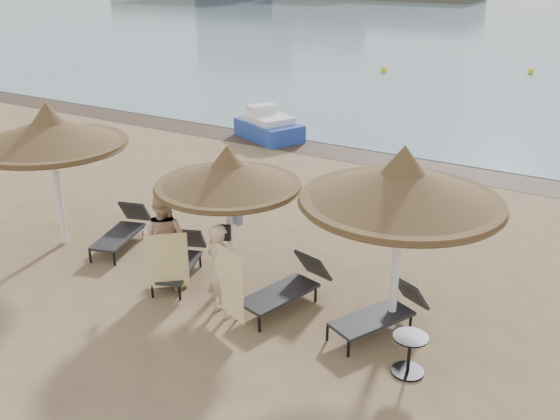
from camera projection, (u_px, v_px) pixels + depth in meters
The scene contains 19 objects.
ground at pixel (211, 302), 11.16m from camera, with size 160.00×160.00×0.00m, color #90724D.
wet_sand_strip at pixel (398, 162), 18.64m from camera, with size 200.00×1.60×0.01m, color #443226.
palapa_left at pixel (50, 133), 12.51m from camera, with size 3.09×3.09×3.06m.
palapa_center at pixel (228, 175), 11.13m from camera, with size 2.68×2.68×2.66m.
palapa_right at pixel (402, 186), 9.45m from camera, with size 3.18×3.18×3.15m.
lounger_far_left at pixel (123, 229), 13.23m from camera, with size 1.07×1.86×0.79m.
lounger_near_left at pixel (181, 259), 11.97m from camera, with size 1.14×1.80×0.77m.
lounger_near_right at pixel (289, 286), 10.95m from camera, with size 1.04×1.92×0.82m.
lounger_far_right at pixel (383, 311), 10.19m from camera, with size 1.28×1.83×0.79m.
side_table at pixel (409, 356), 9.16m from camera, with size 0.52×0.52×0.63m.
person_left at pixel (163, 232), 11.36m from camera, with size 0.99×0.64×2.14m, color #D9B393.
person_right at pixel (220, 263), 10.42m from camera, with size 0.90×0.59×1.96m, color #D9B393.
towel_left at pixel (167, 261), 11.05m from camera, with size 0.59×0.50×1.05m.
towel_right at pixel (229, 282), 10.11m from camera, with size 0.80×0.35×1.20m.
bag_patterned at pixel (235, 214), 11.59m from camera, with size 0.33×0.18×0.39m.
bag_dark at pixel (225, 233), 11.41m from camera, with size 0.23×0.15×0.31m.
pedal_boat at pixel (268, 127), 20.87m from camera, with size 2.67×2.20×1.08m.
buoy_left at pixel (384, 69), 32.53m from camera, with size 0.35×0.35×0.35m, color yellow.
buoy_extra at pixel (531, 71), 32.12m from camera, with size 0.33×0.33×0.33m, color yellow.
Camera 1 is at (6.00, -7.71, 5.77)m, focal length 40.00 mm.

